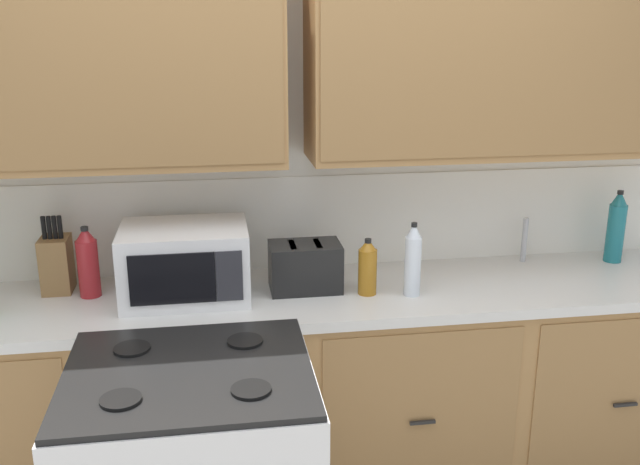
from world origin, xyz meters
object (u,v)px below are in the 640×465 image
knife_block (57,263)px  bottle_teal (616,227)px  bottle_clear (413,260)px  bottle_red (88,263)px  microwave (185,262)px  bottle_amber (368,267)px  toaster (305,267)px

knife_block → bottle_teal: bearing=-0.1°
bottle_clear → bottle_red: 1.25m
microwave → bottle_amber: 0.70m
bottle_clear → bottle_teal: bearing=14.1°
knife_block → bottle_amber: size_ratio=1.38×
bottle_red → knife_block: bearing=150.7°
microwave → bottle_teal: bottle_teal is taller
microwave → bottle_red: 0.38m
bottle_clear → toaster: bearing=163.2°
bottle_teal → bottle_amber: bearing=-169.7°
microwave → bottle_teal: 1.87m
bottle_red → toaster: bearing=-4.2°
bottle_teal → microwave: bearing=-176.0°
bottle_amber → toaster: bearing=160.4°
toaster → bottle_clear: size_ratio=0.96×
bottle_teal → bottle_red: bearing=-178.3°
microwave → bottle_amber: (0.70, -0.08, -0.03)m
bottle_clear → bottle_red: bottle_clear is taller
microwave → bottle_amber: size_ratio=2.13×
bottle_teal → bottle_red: (-2.23, -0.07, -0.02)m
bottle_amber → microwave: bearing=173.3°
toaster → bottle_teal: bearing=5.3°
toaster → knife_block: 0.98m
bottle_teal → bottle_red: 2.24m
bottle_teal → bottle_clear: 1.03m
toaster → bottle_red: bottle_red is taller
bottle_amber → bottle_teal: bearing=10.3°
microwave → bottle_red: size_ratio=1.71×
bottle_red → microwave: bearing=-9.6°
bottle_amber → bottle_red: size_ratio=0.80×
microwave → bottle_teal: (1.86, 0.13, 0.02)m
toaster → bottle_teal: (1.40, 0.13, 0.06)m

